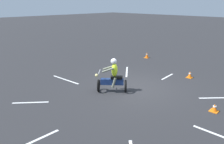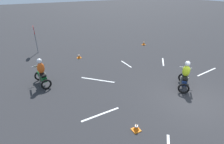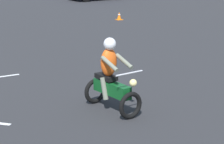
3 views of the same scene
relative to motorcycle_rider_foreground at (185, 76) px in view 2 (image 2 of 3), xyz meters
name	(u,v)px [view 2 (image 2 of 3)]	position (x,y,z in m)	size (l,w,h in m)	color
ground_plane	(194,101)	(-1.16, 0.47, -0.73)	(120.00, 120.00, 0.00)	#28282B
motorcycle_rider_foreground	(185,76)	(0.00, 0.00, 0.00)	(1.38, 1.45, 1.66)	black
motorcycle_rider_background	(42,74)	(4.20, 6.89, 0.00)	(1.55, 0.82, 1.66)	black
stop_sign	(34,34)	(10.14, 6.37, 0.91)	(0.70, 0.08, 2.30)	slate
traffic_cone_near_left	(136,127)	(-1.38, 4.26, -0.57)	(0.32, 0.32, 0.32)	orange
traffic_cone_near_right	(79,56)	(7.19, 3.66, -0.56)	(0.32, 0.32, 0.35)	orange
traffic_cone_far_right	(144,43)	(7.42, -3.03, -0.53)	(0.32, 0.32, 0.40)	orange
lane_stripe_e	(126,64)	(4.36, 1.00, -0.72)	(0.10, 1.37, 0.01)	silver
lane_stripe_ne	(98,80)	(3.18, 3.88, -0.72)	(0.10, 2.17, 0.01)	silver
lane_stripe_n	(101,114)	(0.18, 5.10, -0.72)	(0.10, 1.89, 0.01)	silver
lane_stripe_s	(207,72)	(0.62, -3.07, -0.72)	(0.10, 2.14, 0.01)	silver
lane_stripe_se	(163,62)	(3.34, -1.69, -0.72)	(0.10, 1.53, 0.01)	silver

